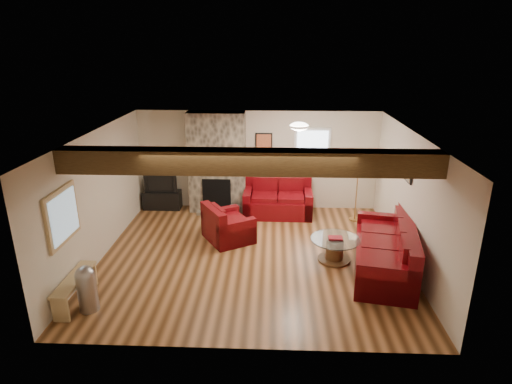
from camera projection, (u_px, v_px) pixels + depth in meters
room at (252, 198)px, 8.18m from camera, size 8.00×8.00×8.00m
oak_beam at (248, 162)px, 6.65m from camera, size 6.00×0.36×0.38m
chimney_breast at (217, 164)px, 10.58m from camera, size 1.40×0.67×2.50m
back_window at (312, 150)px, 10.58m from camera, size 0.90×0.08×1.10m
hatch_window at (63, 216)px, 6.82m from camera, size 0.08×1.00×0.90m
ceiling_dome at (299, 128)px, 8.60m from camera, size 0.40×0.40×0.18m
artwork_back at (264, 143)px, 10.58m from camera, size 0.42×0.06×0.52m
artwork_right at (407, 170)px, 8.18m from camera, size 0.06×0.55×0.42m
sofa_three at (384, 247)px, 7.95m from camera, size 1.45×2.58×0.94m
loveseat at (278, 198)px, 10.53m from camera, size 1.68×0.98×0.89m
armchair_red at (228, 222)px, 9.20m from camera, size 1.25×1.29×0.80m
coffee_table at (335, 250)px, 8.36m from camera, size 0.96×0.96×0.50m
tv_cabinet at (162, 200)px, 11.00m from camera, size 0.95×0.38×0.47m
television at (161, 182)px, 10.84m from camera, size 0.83×0.11×0.48m
floor_lamp at (358, 171)px, 9.96m from camera, size 0.37×0.37×1.44m
pine_bench at (76, 290)px, 7.03m from camera, size 0.27×1.18×0.44m
pedal_bin at (87, 288)px, 6.76m from camera, size 0.37×0.37×0.78m
coal_bucket at (235, 211)px, 10.51m from camera, size 0.30×0.30×0.29m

